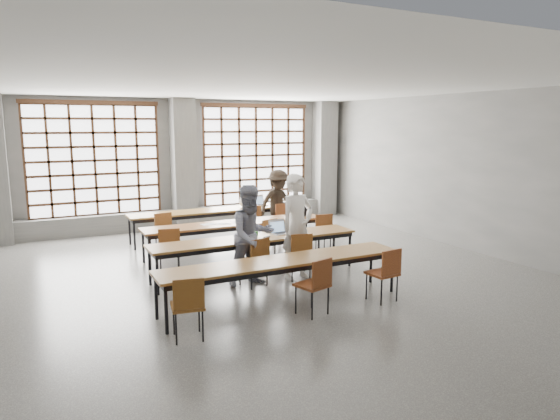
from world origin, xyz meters
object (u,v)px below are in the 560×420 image
(green_box, at_px, (252,234))
(laptop_back, at_px, (259,203))
(chair_front_left, at_px, (256,257))
(chair_mid_right, at_px, (322,229))
(chair_back_right, at_px, (281,216))
(phone, at_px, (267,237))
(desk_row_c, at_px, (256,241))
(chair_front_right, at_px, (300,251))
(chair_near_mid, at_px, (316,281))
(chair_mid_left, at_px, (169,245))
(student_male, at_px, (297,227))
(desk_row_b, at_px, (236,225))
(chair_near_left, at_px, (188,302))
(plastic_bag, at_px, (244,201))
(desk_row_a, at_px, (211,212))
(student_female, at_px, (252,236))
(desk_row_d, at_px, (283,264))
(chair_back_left, at_px, (161,227))
(chair_near_right, at_px, (386,269))
(chair_mid_centre, at_px, (266,235))
(chair_back_mid, at_px, (252,219))
(student_back, at_px, (278,203))
(mouse, at_px, (301,231))
(red_pouch, at_px, (187,302))
(backpack, at_px, (300,207))
(laptop_front, at_px, (279,230))

(green_box, bearing_deg, laptop_back, 63.42)
(chair_front_left, bearing_deg, chair_mid_right, 33.77)
(chair_back_right, relative_size, phone, 6.77)
(desk_row_c, xyz_separation_m, chair_front_right, (0.58, -0.63, -0.13))
(chair_front_right, distance_m, chair_near_mid, 1.74)
(chair_mid_left, bearing_deg, student_male, -34.76)
(chair_back_right, bearing_deg, chair_mid_left, -151.94)
(desk_row_b, height_order, green_box, green_box)
(chair_near_left, bearing_deg, plastic_bag, 60.65)
(desk_row_a, bearing_deg, student_female, -98.35)
(desk_row_a, relative_size, desk_row_d, 1.00)
(chair_mid_left, bearing_deg, chair_back_left, 81.05)
(chair_near_mid, bearing_deg, chair_near_right, -0.11)
(chair_front_right, distance_m, chair_near_right, 1.76)
(chair_mid_centre, distance_m, phone, 1.11)
(phone, bearing_deg, chair_back_right, 58.53)
(desk_row_a, xyz_separation_m, chair_back_mid, (0.81, -0.63, -0.13))
(student_female, bearing_deg, desk_row_a, 76.87)
(chair_back_mid, distance_m, plastic_bag, 0.76)
(chair_mid_left, distance_m, plastic_bag, 3.54)
(chair_front_left, bearing_deg, chair_front_right, -0.05)
(desk_row_c, xyz_separation_m, student_back, (1.85, 2.77, 0.18))
(chair_near_left, bearing_deg, student_female, 46.26)
(chair_front_left, bearing_deg, chair_back_left, 104.68)
(student_male, bearing_deg, plastic_bag, 69.34)
(chair_back_mid, height_order, chair_mid_left, same)
(chair_front_right, bearing_deg, chair_near_right, -67.99)
(chair_back_mid, height_order, chair_near_left, same)
(desk_row_c, height_order, green_box, green_box)
(mouse, bearing_deg, student_female, -158.99)
(chair_back_mid, bearing_deg, laptop_back, 54.06)
(chair_back_right, bearing_deg, mouse, -108.81)
(chair_near_mid, bearing_deg, red_pouch, 177.72)
(backpack, bearing_deg, chair_near_left, -122.78)
(chair_front_right, bearing_deg, red_pouch, -148.73)
(mouse, height_order, plastic_bag, plastic_bag)
(desk_row_b, xyz_separation_m, chair_mid_right, (1.79, -0.63, -0.13))
(red_pouch, bearing_deg, laptop_back, 57.30)
(desk_row_a, bearing_deg, phone, -91.23)
(green_box, height_order, phone, green_box)
(desk_row_b, xyz_separation_m, desk_row_d, (-0.47, -3.15, 0.00))
(chair_back_right, height_order, chair_mid_left, same)
(red_pouch, bearing_deg, desk_row_c, 47.92)
(chair_near_mid, height_order, laptop_front, laptop_front)
(desk_row_c, bearing_deg, laptop_front, 11.40)
(desk_row_b, xyz_separation_m, chair_front_left, (-0.49, -2.15, -0.13))
(chair_mid_left, bearing_deg, laptop_front, -21.91)
(chair_mid_right, relative_size, plastic_bag, 3.08)
(chair_mid_left, distance_m, backpack, 3.31)
(student_back, bearing_deg, desk_row_c, -130.32)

